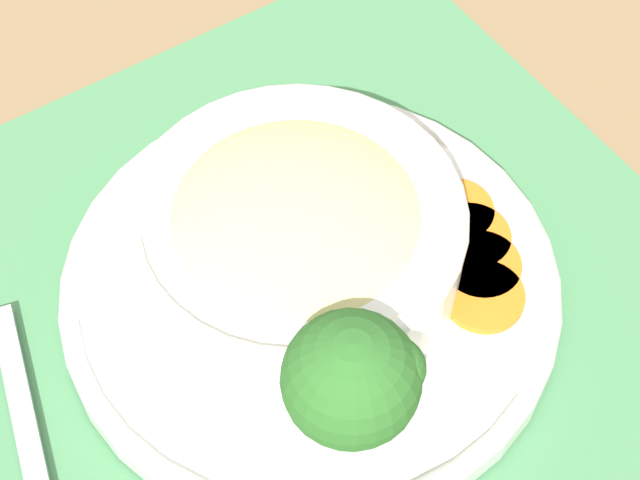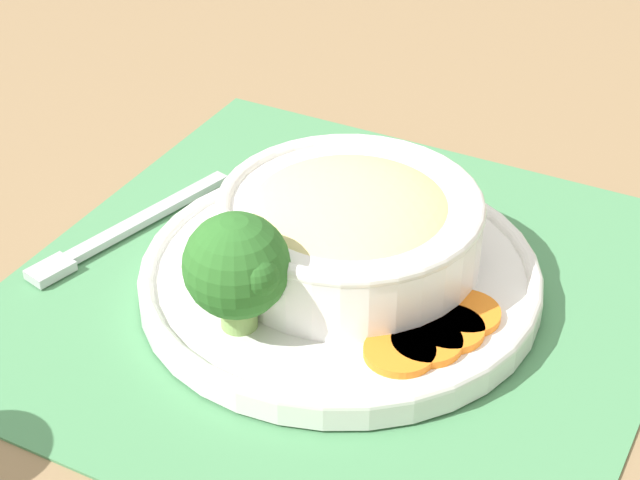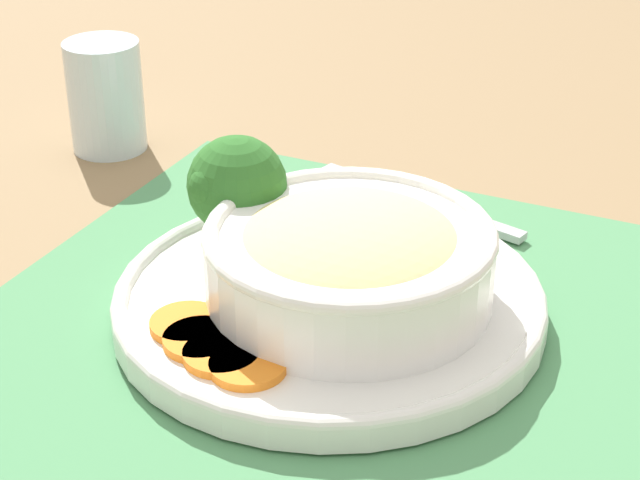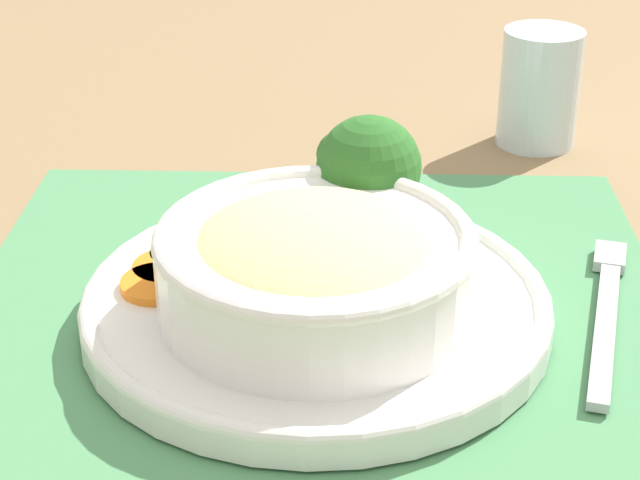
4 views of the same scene
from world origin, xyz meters
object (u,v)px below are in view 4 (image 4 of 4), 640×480
at_px(water_glass, 539,94).
at_px(fork, 606,299).
at_px(broccoli_floret, 368,168).
at_px(bowl, 307,262).

xyz_separation_m(water_glass, fork, (0.00, -0.27, -0.04)).
bearing_deg(fork, broccoli_floret, 172.41).
relative_size(water_glass, fork, 0.53).
height_order(water_glass, fork, water_glass).
height_order(bowl, water_glass, water_glass).
distance_m(broccoli_floret, water_glass, 0.25).
xyz_separation_m(broccoli_floret, water_glass, (0.14, 0.21, -0.02)).
relative_size(bowl, fork, 1.01).
bearing_deg(fork, bowl, -153.94).
bearing_deg(broccoli_floret, bowl, -109.86).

